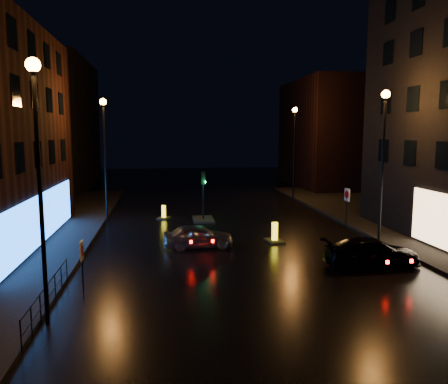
{
  "coord_description": "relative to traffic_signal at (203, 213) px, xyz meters",
  "views": [
    {
      "loc": [
        -4.03,
        -16.14,
        6.13
      ],
      "look_at": [
        -0.57,
        8.06,
        2.8
      ],
      "focal_mm": 35.0,
      "sensor_mm": 36.0,
      "label": 1
    }
  ],
  "objects": [
    {
      "name": "dark_sedan",
      "position": [
        6.7,
        -11.72,
        0.15
      ],
      "size": [
        4.5,
        1.89,
        1.3
      ],
      "primitive_type": "imported",
      "rotation": [
        0.0,
        0.0,
        1.59
      ],
      "color": "black",
      "rests_on": "ground"
    },
    {
      "name": "street_lamp_rnear",
      "position": [
        9.0,
        -8.0,
        5.06
      ],
      "size": [
        0.44,
        0.44,
        8.37
      ],
      "color": "black",
      "rests_on": "ground"
    },
    {
      "name": "building_far_left",
      "position": [
        -14.8,
        21.0,
        6.5
      ],
      "size": [
        8.0,
        16.0,
        14.0
      ],
      "primitive_type": "cube",
      "color": "black",
      "rests_on": "ground"
    },
    {
      "name": "street_lamp_lnear",
      "position": [
        -6.6,
        -16.0,
        5.06
      ],
      "size": [
        0.44,
        0.44,
        8.37
      ],
      "color": "black",
      "rests_on": "ground"
    },
    {
      "name": "silver_hatchback",
      "position": [
        -0.97,
        -7.36,
        0.13
      ],
      "size": [
        3.79,
        1.67,
        1.27
      ],
      "primitive_type": "imported",
      "rotation": [
        0.0,
        0.0,
        1.62
      ],
      "color": "#A8ABAF",
      "rests_on": "ground"
    },
    {
      "name": "street_lamp_lfar",
      "position": [
        -6.6,
        -0.0,
        5.06
      ],
      "size": [
        0.44,
        0.44,
        8.37
      ],
      "color": "black",
      "rests_on": "ground"
    },
    {
      "name": "bollard_near",
      "position": [
        3.41,
        -6.72,
        -0.26
      ],
      "size": [
        1.01,
        1.38,
        1.12
      ],
      "rotation": [
        0.0,
        0.0,
        0.13
      ],
      "color": "black",
      "rests_on": "ground"
    },
    {
      "name": "bollard_far",
      "position": [
        -2.76,
        1.0,
        -0.29
      ],
      "size": [
        1.1,
        1.3,
        0.96
      ],
      "rotation": [
        0.0,
        0.0,
        -0.4
      ],
      "color": "black",
      "rests_on": "ground"
    },
    {
      "name": "street_lamp_rfar",
      "position": [
        9.0,
        8.0,
        5.06
      ],
      "size": [
        0.44,
        0.44,
        8.37
      ],
      "color": "black",
      "rests_on": "ground"
    },
    {
      "name": "building_far_right",
      "position": [
        16.2,
        18.0,
        5.5
      ],
      "size": [
        8.0,
        14.0,
        12.0
      ],
      "primitive_type": "cube",
      "color": "black",
      "rests_on": "ground"
    },
    {
      "name": "guard_railing",
      "position": [
        -6.8,
        -15.0,
        0.24
      ],
      "size": [
        0.05,
        6.04,
        1.0
      ],
      "color": "black",
      "rests_on": "ground"
    },
    {
      "name": "ground",
      "position": [
        1.2,
        -14.0,
        -0.5
      ],
      "size": [
        120.0,
        120.0,
        0.0
      ],
      "primitive_type": "plane",
      "color": "black",
      "rests_on": "ground"
    },
    {
      "name": "traffic_signal",
      "position": [
        0.0,
        0.0,
        0.0
      ],
      "size": [
        1.4,
        2.4,
        3.45
      ],
      "color": "black",
      "rests_on": "ground"
    },
    {
      "name": "road_sign_right",
      "position": [
        9.1,
        -3.42,
        1.4
      ],
      "size": [
        0.13,
        0.62,
        2.54
      ],
      "rotation": [
        0.0,
        0.0,
        3.25
      ],
      "color": "black",
      "rests_on": "ground"
    },
    {
      "name": "road_sign_left",
      "position": [
        -5.83,
        -13.85,
        1.11
      ],
      "size": [
        0.07,
        0.52,
        2.15
      ],
      "rotation": [
        0.0,
        0.0,
        -0.0
      ],
      "color": "black",
      "rests_on": "ground"
    }
  ]
}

